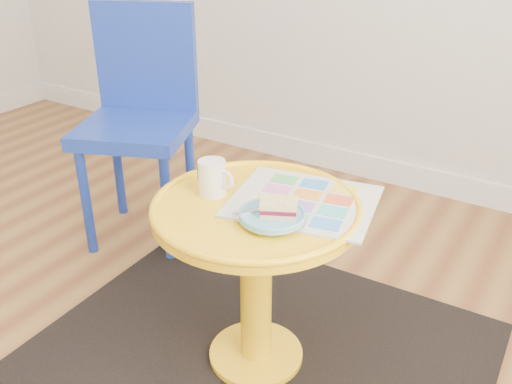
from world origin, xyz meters
The scene contains 9 objects.
room_walls centered at (-0.99, 0.99, 0.06)m, with size 4.00×4.00×4.00m.
rug centered at (0.63, 0.62, 0.00)m, with size 1.30×1.10×0.01m, color black.
side_table centered at (0.63, 0.62, 0.38)m, with size 0.55×0.55×0.53m.
chair centered at (-0.18, 1.05, 0.52)m, with size 0.52×0.52×0.91m.
newspaper centered at (0.73, 0.70, 0.53)m, with size 0.37×0.32×0.01m, color silver.
mug centered at (0.49, 0.61, 0.58)m, with size 0.11×0.07×0.10m.
plate centered at (0.71, 0.56, 0.54)m, with size 0.17×0.17×0.02m.
cake_slice centered at (0.72, 0.57, 0.57)m, with size 0.11×0.09×0.04m.
fork centered at (0.68, 0.56, 0.55)m, with size 0.10×0.12×0.00m.
Camera 1 is at (1.33, -0.50, 1.24)m, focal length 40.00 mm.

